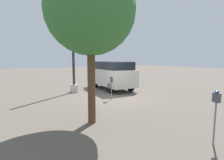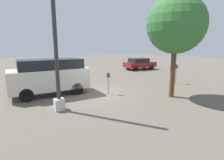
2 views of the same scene
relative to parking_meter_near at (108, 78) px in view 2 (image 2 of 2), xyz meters
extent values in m
plane|color=#60564C|center=(0.56, -0.43, -1.03)|extent=(80.00, 80.00, 0.00)
cylinder|color=gray|center=(0.00, 0.00, -0.50)|extent=(0.05, 0.05, 1.06)
cube|color=#47474C|center=(0.00, 0.00, 0.16)|extent=(0.22, 0.15, 0.26)
sphere|color=navy|center=(0.00, 0.00, 0.31)|extent=(0.11, 0.11, 0.11)
cylinder|color=gray|center=(-6.22, 0.19, -0.41)|extent=(0.05, 0.05, 1.23)
cube|color=#47474C|center=(-6.22, 0.19, 0.33)|extent=(0.22, 0.15, 0.26)
sphere|color=navy|center=(-6.22, 0.19, 0.48)|extent=(0.11, 0.11, 0.11)
cube|color=beige|center=(3.41, 1.20, -0.75)|extent=(0.44, 0.44, 0.55)
cylinder|color=#2D2D2D|center=(3.41, 1.20, 2.69)|extent=(0.18, 0.18, 6.34)
cube|color=beige|center=(3.13, -1.82, -0.03)|extent=(4.65, 2.09, 1.25)
cube|color=black|center=(3.02, -1.82, 0.89)|extent=(3.73, 1.91, 0.59)
cube|color=orange|center=(5.39, -1.26, -0.51)|extent=(0.08, 0.12, 0.20)
cylinder|color=black|center=(4.58, -1.01, -0.66)|extent=(0.75, 0.26, 0.74)
cylinder|color=black|center=(4.52, -2.72, -0.66)|extent=(0.75, 0.26, 0.74)
cylinder|color=black|center=(1.74, -0.92, -0.66)|extent=(0.75, 0.26, 0.74)
cylinder|color=black|center=(1.68, -2.63, -0.66)|extent=(0.75, 0.26, 0.74)
cube|color=maroon|center=(-9.28, -7.72, -0.40)|extent=(4.09, 2.11, 0.61)
cube|color=black|center=(-9.08, -7.74, 0.16)|extent=(2.30, 1.83, 0.51)
cube|color=orange|center=(-11.25, -8.18, -0.56)|extent=(0.09, 0.13, 0.20)
cylinder|color=black|center=(-10.56, -8.44, -0.71)|extent=(0.65, 0.26, 0.64)
cylinder|color=black|center=(-10.44, -6.83, -0.71)|extent=(0.65, 0.26, 0.64)
cylinder|color=black|center=(-8.11, -8.61, -0.71)|extent=(0.65, 0.26, 0.64)
cylinder|color=black|center=(-7.99, -7.01, -0.71)|extent=(0.65, 0.26, 0.64)
cylinder|color=#513823|center=(-2.90, 2.52, 0.49)|extent=(0.29, 0.29, 3.03)
sphere|color=#337033|center=(-2.90, 2.52, 3.14)|extent=(3.26, 3.26, 3.26)
camera|label=1|loc=(-8.88, 5.07, 1.41)|focal=28.00mm
camera|label=2|loc=(5.46, 9.20, 2.00)|focal=28.00mm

